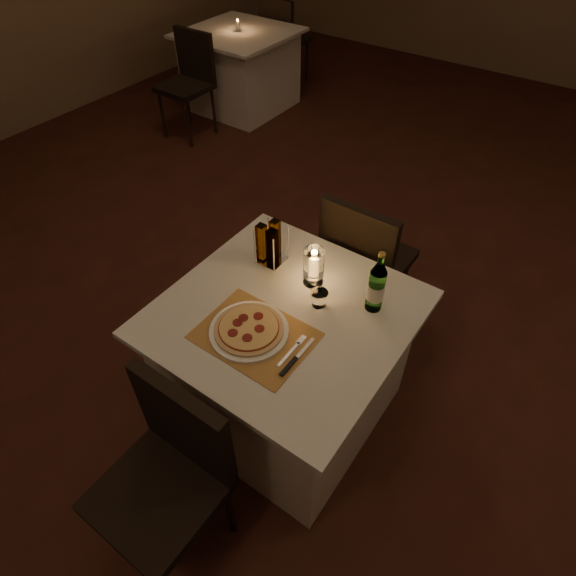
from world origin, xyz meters
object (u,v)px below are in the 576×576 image
Objects in this scene: chair_near at (171,465)px; main_table at (286,364)px; neighbor_table_left at (241,70)px; hurricane_candle at (314,264)px; water_bottle at (376,287)px; plate at (249,331)px; chair_far at (363,255)px; tumbler at (319,299)px; pizza at (249,328)px.

main_table is at bearing 90.00° from chair_near.
neighbor_table_left is (-2.52, 2.74, 0.00)m from main_table.
hurricane_candle is (-0.00, 0.22, 0.47)m from main_table.
main_table is at bearing -89.09° from hurricane_candle.
chair_near is 1.04m from water_bottle.
main_table is 0.42m from plate.
chair_far is at bearing 120.97° from water_bottle.
tumbler is 0.07× the size of neighbor_table_left.
main_table is 1.11× the size of chair_far.
hurricane_candle is at bearing 90.21° from chair_near.
hurricane_candle is 0.18× the size of neighbor_table_left.
pizza is (-0.05, -0.89, 0.22)m from chair_far.
chair_near is 2.81× the size of plate.
chair_near is 0.58m from pizza.
chair_far is at bearing -38.85° from neighbor_table_left.
main_table is at bearing 74.42° from pizza.
pizza is 3.84m from neighbor_table_left.
pizza is (-0.05, 0.53, 0.22)m from chair_near.
plate reaches higher than neighbor_table_left.
chair_near is at bearing -96.58° from tumbler.
chair_far is at bearing 90.00° from main_table.
water_bottle reaches higher than chair_near.
water_bottle is at bearing 38.78° from main_table.
chair_far is at bearing 86.79° from pizza.
hurricane_candle is at bearing 90.91° from main_table.
chair_near is at bearing -106.99° from water_bottle.
water_bottle reaches higher than tumbler.
main_table and neighbor_table_left have the same top height.
plate is (-0.05, -0.18, 0.38)m from main_table.
pizza reaches higher than main_table.
chair_far is 12.04× the size of tumbler.
pizza is at bearing -129.45° from water_bottle.
chair_near is 0.98m from hurricane_candle.
chair_near is 1.00× the size of chair_far.
chair_near and chair_far have the same top height.
main_table is at bearing 74.48° from plate.
plate is 0.33m from tumbler.
plate is at bearing -129.44° from water_bottle.
plate is 0.02m from pizza.
hurricane_candle is at bearing 83.29° from pizza.
water_bottle reaches higher than pizza.
hurricane_candle is at bearing -45.12° from neighbor_table_left.
water_bottle reaches higher than main_table.
main_table is 0.74m from chair_far.
chair_far is 0.90× the size of neighbor_table_left.
water_bottle is 1.66× the size of hurricane_candle.
main_table is 0.44m from pizza.
water_bottle is at bearing 73.01° from chair_near.
chair_near is 12.04× the size of tumbler.
plate is at bearing -49.82° from neighbor_table_left.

